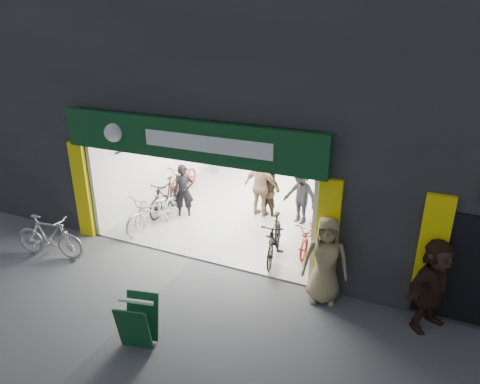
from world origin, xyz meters
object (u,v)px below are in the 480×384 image
Objects in this scene: pedestrian_near at (325,260)px; sandwich_board at (138,321)px; bike_right_front at (274,238)px; bike_left_front at (155,210)px; parked_bike at (49,237)px.

pedestrian_near is 2.03× the size of sandwich_board.
bike_right_front is 1.97× the size of sandwich_board.
sandwich_board is at bearing -48.33° from bike_left_front.
bike_right_front is (3.60, -0.19, 0.01)m from bike_left_front.
bike_left_front is 1.13× the size of bike_right_front.
bike_right_front is at bearing 60.12° from sandwich_board.
sandwich_board is (-1.17, -3.83, -0.04)m from bike_right_front.
bike_right_front reaches higher than sandwich_board.
bike_right_front is 0.97× the size of pedestrian_near.
sandwich_board is (2.43, -4.02, -0.03)m from bike_left_front.
sandwich_board is (-2.67, -2.68, -0.43)m from pedestrian_near.
pedestrian_near reaches higher than sandwich_board.
parked_bike is (-5.05, -2.17, -0.00)m from bike_right_front.
bike_left_front is at bearing -41.16° from parked_bike.
pedestrian_near reaches higher than bike_right_front.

